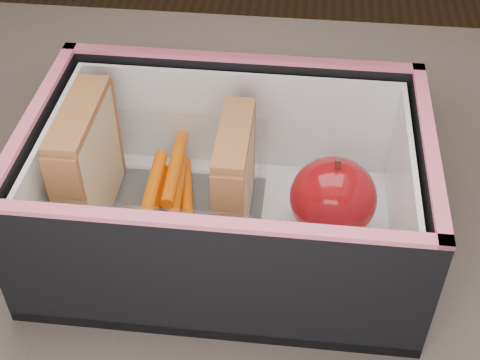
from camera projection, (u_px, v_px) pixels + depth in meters
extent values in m
cube|color=#64544D|center=(282.00, 241.00, 0.63)|extent=(1.20, 0.80, 0.03)
cube|color=tan|center=(78.00, 165.00, 0.58)|extent=(0.01, 0.10, 0.11)
cube|color=#DC6765|center=(89.00, 169.00, 0.58)|extent=(0.01, 0.10, 0.10)
cube|color=tan|center=(98.00, 166.00, 0.58)|extent=(0.01, 0.10, 0.11)
cube|color=brown|center=(77.00, 113.00, 0.54)|extent=(0.03, 0.10, 0.01)
cube|color=tan|center=(225.00, 180.00, 0.57)|extent=(0.01, 0.09, 0.10)
cube|color=#DC6765|center=(234.00, 184.00, 0.58)|extent=(0.01, 0.09, 0.09)
cube|color=tan|center=(244.00, 181.00, 0.57)|extent=(0.01, 0.09, 0.10)
cube|color=brown|center=(234.00, 134.00, 0.54)|extent=(0.03, 0.09, 0.01)
cylinder|color=#FF4F00|center=(186.00, 196.00, 0.62)|extent=(0.03, 0.10, 0.01)
cylinder|color=#FF4F00|center=(176.00, 194.00, 0.61)|extent=(0.02, 0.10, 0.01)
cylinder|color=#FF4F00|center=(152.00, 190.00, 0.59)|extent=(0.02, 0.10, 0.01)
cylinder|color=#FF4F00|center=(146.00, 214.00, 0.60)|extent=(0.03, 0.10, 0.01)
cylinder|color=#FF4F00|center=(154.00, 204.00, 0.60)|extent=(0.01, 0.10, 0.01)
cylinder|color=#FF4F00|center=(175.00, 168.00, 0.62)|extent=(0.02, 0.10, 0.01)
cube|color=white|center=(326.00, 228.00, 0.60)|extent=(0.08, 0.09, 0.01)
ellipsoid|color=maroon|center=(333.00, 198.00, 0.57)|extent=(0.08, 0.08, 0.07)
cylinder|color=#472E19|center=(337.00, 164.00, 0.54)|extent=(0.00, 0.01, 0.01)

